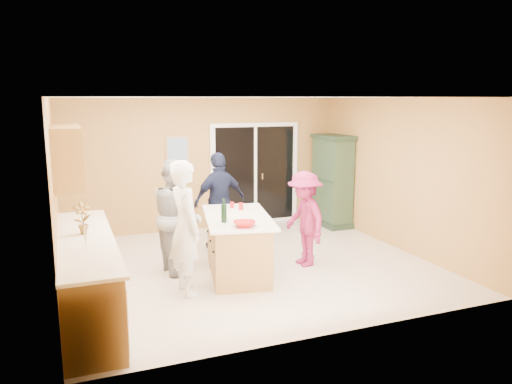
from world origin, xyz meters
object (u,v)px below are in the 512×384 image
object	(u,v)px
kitchen_island	(238,247)
woman_magenta	(305,219)
woman_white	(186,228)
green_hutch	(332,182)
woman_grey	(176,215)
woman_navy	(220,201)

from	to	relation	value
kitchen_island	woman_magenta	distance (m)	1.17
kitchen_island	woman_white	bearing A→B (deg)	-142.16
green_hutch	woman_white	distance (m)	4.45
kitchen_island	woman_grey	distance (m)	1.05
kitchen_island	woman_white	distance (m)	1.08
green_hutch	woman_grey	xyz separation A→B (m)	(-3.59, -1.59, -0.05)
kitchen_island	woman_white	world-z (taller)	woman_white
kitchen_island	woman_white	size ratio (longest dim) A/B	1.03
kitchen_island	woman_navy	world-z (taller)	woman_navy
green_hutch	woman_grey	distance (m)	3.93
woman_grey	woman_navy	size ratio (longest dim) A/B	1.02
kitchen_island	woman_grey	world-z (taller)	woman_grey
green_hutch	woman_grey	world-z (taller)	green_hutch
woman_navy	woman_magenta	size ratio (longest dim) A/B	1.13
woman_navy	woman_magenta	bearing A→B (deg)	111.59
green_hutch	woman_grey	size ratio (longest dim) A/B	1.09
woman_magenta	kitchen_island	bearing A→B (deg)	-91.29
woman_grey	woman_magenta	bearing A→B (deg)	-109.14
woman_navy	woman_magenta	xyz separation A→B (m)	(0.96, -1.34, -0.10)
woman_magenta	woman_white	bearing A→B (deg)	-80.12
kitchen_island	green_hutch	world-z (taller)	green_hutch
woman_white	woman_grey	xyz separation A→B (m)	(0.07, 0.94, -0.05)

